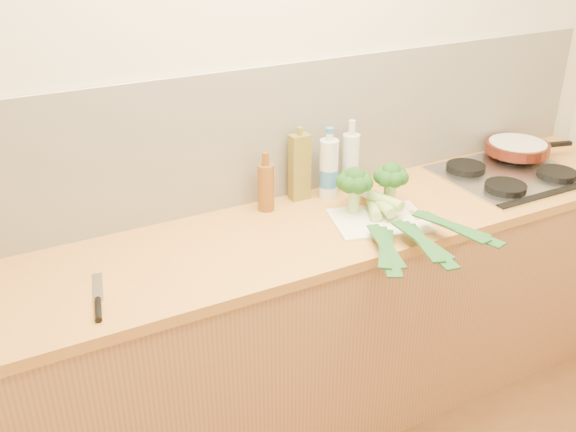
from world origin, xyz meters
name	(u,v)px	position (x,y,z in m)	size (l,w,h in m)	color
room_shell	(272,135)	(0.00, 1.49, 1.17)	(3.50, 3.50, 3.50)	beige
counter	(306,325)	(0.00, 1.20, 0.45)	(3.20, 0.62, 0.90)	#AD7148
gas_hob	(511,173)	(1.02, 1.20, 0.91)	(0.58, 0.50, 0.04)	silver
chopping_board	(379,220)	(0.26, 1.11, 0.91)	(0.35, 0.26, 0.01)	white
broccoli_left	(355,182)	(0.20, 1.20, 1.04)	(0.14, 0.14, 0.19)	#9DC271
broccoli_right	(391,177)	(0.35, 1.17, 1.04)	(0.13, 0.14, 0.19)	#9DC271
leek_front	(376,215)	(0.24, 1.10, 0.93)	(0.36, 0.66, 0.04)	white
leek_mid	(390,212)	(0.28, 1.07, 0.95)	(0.17, 0.70, 0.04)	white
leek_back	(402,207)	(0.32, 1.06, 0.97)	(0.23, 0.67, 0.04)	white
chefs_knife	(98,304)	(-0.81, 1.05, 0.91)	(0.08, 0.28, 0.02)	silver
skillet	(518,147)	(1.18, 1.33, 0.96)	(0.42, 0.29, 0.05)	#4A170C
oil_tin	(300,167)	(0.09, 1.43, 1.04)	(0.08, 0.05, 0.30)	olive
glass_bottle	(350,162)	(0.32, 1.41, 1.03)	(0.07, 0.07, 0.30)	silver
amber_bottle	(266,186)	(-0.07, 1.40, 1.00)	(0.06, 0.06, 0.24)	brown
water_bottle	(329,170)	(0.20, 1.39, 1.02)	(0.08, 0.08, 0.27)	silver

